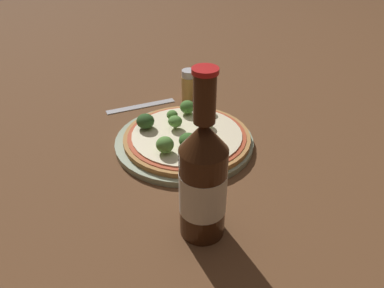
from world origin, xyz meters
name	(u,v)px	position (x,y,z in m)	size (l,w,h in m)	color
ground_plane	(201,145)	(0.00, 0.00, 0.00)	(3.00, 3.00, 0.00)	brown
plate	(184,141)	(-0.01, -0.03, 0.01)	(0.27, 0.27, 0.01)	#93A384
pizza	(187,137)	(-0.01, -0.03, 0.02)	(0.25, 0.25, 0.01)	#B77F42
broccoli_floret_0	(209,107)	(-0.07, 0.05, 0.04)	(0.02, 0.02, 0.02)	#89A866
broccoli_floret_1	(205,117)	(-0.02, 0.02, 0.04)	(0.03, 0.03, 0.03)	#89A866
broccoli_floret_2	(187,107)	(-0.08, 0.01, 0.04)	(0.03, 0.03, 0.03)	#89A866
broccoli_floret_3	(145,121)	(-0.06, -0.09, 0.04)	(0.04, 0.04, 0.03)	#89A866
broccoli_floret_4	(172,115)	(-0.07, -0.03, 0.04)	(0.02, 0.02, 0.02)	#89A866
broccoli_floret_5	(165,145)	(0.03, -0.08, 0.04)	(0.03, 0.03, 0.03)	#89A866
broccoli_floret_6	(188,140)	(0.04, -0.04, 0.04)	(0.03, 0.03, 0.03)	#89A866
broccoli_floret_7	(208,140)	(0.05, -0.01, 0.04)	(0.03, 0.03, 0.03)	#89A866
broccoli_floret_8	(175,121)	(-0.04, -0.04, 0.04)	(0.03, 0.03, 0.03)	#89A866
beer_bottle	(203,180)	(0.21, -0.09, 0.09)	(0.07, 0.07, 0.25)	#381E0F
pepper_shaker	(189,87)	(-0.18, 0.05, 0.04)	(0.04, 0.04, 0.08)	tan
fork	(141,106)	(-0.20, -0.06, 0.00)	(0.02, 0.16, 0.00)	#B2B2B7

